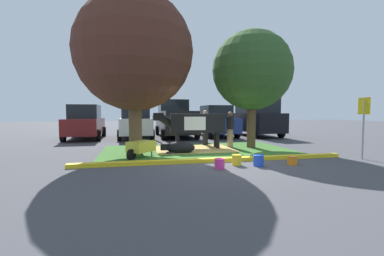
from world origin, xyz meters
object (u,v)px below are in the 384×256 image
(wheelbarrow, at_px, (141,147))
(pickup_truck_black, at_px, (175,119))
(bucket_pink, at_px, (220,163))
(suv_black, at_px, (256,117))
(shade_tree_left, at_px, (134,52))
(cow_holstein, at_px, (195,123))
(calf_lying, at_px, (179,148))
(sedan_blue, at_px, (216,121))
(bucket_blue, at_px, (258,160))
(parking_sign, at_px, (364,116))
(hatchback_white, at_px, (136,122))
(bucket_orange, at_px, (292,160))
(shade_tree_right, at_px, (252,71))
(bucket_yellow, at_px, (237,160))
(sedan_silver, at_px, (85,122))
(person_visitor_near, at_px, (205,127))
(person_handler, at_px, (230,128))

(wheelbarrow, xyz_separation_m, pickup_truck_black, (2.35, 7.54, 0.73))
(bucket_pink, xyz_separation_m, suv_black, (5.59, 9.13, 1.12))
(shade_tree_left, relative_size, cow_holstein, 1.94)
(calf_lying, bearing_deg, sedan_blue, 61.85)
(calf_lying, height_order, bucket_blue, calf_lying)
(calf_lying, bearing_deg, parking_sign, -22.15)
(hatchback_white, xyz_separation_m, suv_black, (7.87, -0.17, 0.29))
(bucket_orange, bearing_deg, shade_tree_left, 145.04)
(suv_black, bearing_deg, shade_tree_right, -118.22)
(shade_tree_right, relative_size, bucket_orange, 16.74)
(wheelbarrow, bearing_deg, bucket_yellow, -33.97)
(shade_tree_left, height_order, cow_holstein, shade_tree_left)
(bucket_yellow, xyz_separation_m, sedan_blue, (2.21, 9.05, 0.82))
(hatchback_white, bearing_deg, suv_black, -1.23)
(sedan_silver, bearing_deg, parking_sign, -41.26)
(shade_tree_right, distance_m, pickup_truck_black, 6.85)
(bucket_orange, bearing_deg, shade_tree_right, 83.60)
(sedan_silver, distance_m, hatchback_white, 2.93)
(suv_black, bearing_deg, bucket_blue, -115.78)
(wheelbarrow, bearing_deg, bucket_orange, -25.86)
(calf_lying, xyz_separation_m, pickup_truck_black, (0.90, 6.97, 0.88))
(hatchback_white, bearing_deg, sedan_blue, 1.20)
(shade_tree_left, relative_size, pickup_truck_black, 1.12)
(bucket_blue, bearing_deg, person_visitor_near, 93.60)
(bucket_yellow, distance_m, sedan_blue, 9.35)
(shade_tree_right, bearing_deg, person_handler, 164.43)
(cow_holstein, bearing_deg, sedan_silver, 134.35)
(wheelbarrow, relative_size, parking_sign, 0.67)
(shade_tree_left, height_order, shade_tree_right, shade_tree_left)
(person_handler, distance_m, person_visitor_near, 1.25)
(shade_tree_left, relative_size, bucket_blue, 18.37)
(shade_tree_left, height_order, bucket_yellow, shade_tree_left)
(calf_lying, height_order, bucket_yellow, calf_lying)
(shade_tree_left, relative_size, shade_tree_right, 1.18)
(calf_lying, distance_m, person_handler, 2.89)
(shade_tree_right, distance_m, bucket_blue, 5.16)
(shade_tree_left, xyz_separation_m, person_handler, (4.14, 0.77, -2.97))
(shade_tree_right, bearing_deg, calf_lying, -163.29)
(cow_holstein, bearing_deg, shade_tree_right, -4.02)
(cow_holstein, xyz_separation_m, person_visitor_near, (0.72, 0.92, -0.20))
(cow_holstein, distance_m, person_handler, 1.66)
(shade_tree_left, xyz_separation_m, bucket_orange, (4.62, -3.23, -3.70))
(person_visitor_near, distance_m, pickup_truck_black, 4.91)
(person_handler, height_order, bucket_pink, person_handler)
(bucket_yellow, height_order, suv_black, suv_black)
(calf_lying, relative_size, sedan_blue, 0.30)
(shade_tree_left, xyz_separation_m, bucket_blue, (3.53, -3.20, -3.67))
(sedan_silver, xyz_separation_m, sedan_blue, (8.07, -0.13, 0.00))
(person_handler, height_order, bucket_yellow, person_handler)
(bucket_yellow, distance_m, pickup_truck_black, 9.47)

